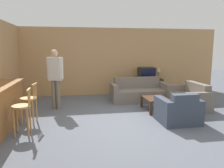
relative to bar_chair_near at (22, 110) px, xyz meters
The scene contains 13 objects.
ground_plane 2.30m from the bar_chair_near, ahead, with size 24.00×24.00×0.00m, color #565B66.
wall_back 4.52m from the bar_chair_near, 60.13° to the left, with size 9.40×0.08×2.60m.
bar_chair_near is the anchor object (origin of this frame).
bar_chair_mid 0.72m from the bar_chair_near, 90.01° to the left, with size 0.43×0.43×0.98m.
couch_far 4.18m from the bar_chair_near, 37.75° to the left, with size 1.96×0.90×0.79m.
armchair_near 3.59m from the bar_chair_near, ahead, with size 0.93×0.85×0.77m.
loveseat_right 4.79m from the bar_chair_near, 17.22° to the left, with size 0.82×1.45×0.76m.
coffee_table 3.64m from the bar_chair_near, 20.18° to the left, with size 0.64×0.90×0.39m.
tv_unit 5.26m from the bar_chair_near, 42.15° to the left, with size 1.22×0.51×0.63m.
tv 5.27m from the bar_chair_near, 42.13° to the left, with size 0.62×0.43×0.44m.
book_on_table 3.66m from the bar_chair_near, 17.13° to the left, with size 0.22×0.17×0.02m.
table_lamp 5.64m from the bar_chair_near, 38.89° to the left, with size 0.23×0.23×0.48m.
person_by_window 2.08m from the bar_chair_near, 74.80° to the left, with size 0.49×0.28×1.78m.
Camera 1 is at (-1.12, -4.98, 1.80)m, focal length 35.00 mm.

